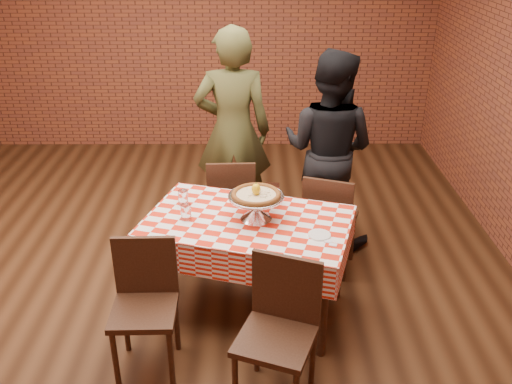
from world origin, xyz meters
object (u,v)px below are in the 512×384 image
pizza_stand (256,207)px  condiment_caddy (272,194)px  chair_far_right (330,221)px  water_glass_right (183,198)px  diner_olive (233,132)px  chair_far_left (232,202)px  table (248,266)px  chair_near_right (276,340)px  water_glass_left (186,212)px  diner_black (328,150)px  chair_near_left (144,313)px  pizza (256,195)px

pizza_stand → condiment_caddy: 0.27m
pizza_stand → chair_far_right: size_ratio=0.45×
water_glass_right → diner_olive: bearing=73.1°
pizza_stand → chair_far_left: pizza_stand is taller
condiment_caddy → chair_far_right: 0.70m
table → chair_near_right: bearing=-79.3°
chair_far_right → water_glass_left: bearing=46.5°
pizza_stand → chair_near_right: bearing=-83.2°
pizza_stand → water_glass_right: bearing=158.5°
chair_near_right → condiment_caddy: bearing=110.0°
diner_black → water_glass_right: bearing=64.8°
table → diner_black: 1.35m
table → water_glass_left: water_glass_left is taller
chair_near_left → pizza_stand: bearing=40.9°
condiment_caddy → pizza_stand: bearing=-113.4°
chair_far_left → chair_far_right: 0.87m
pizza_stand → diner_olive: size_ratio=0.21×
chair_far_left → pizza: bearing=101.0°
condiment_caddy → chair_far_left: (-0.32, 0.64, -0.39)m
pizza → diner_olive: bearing=98.8°
chair_near_right → diner_black: size_ratio=0.53×
pizza → condiment_caddy: (0.12, 0.24, -0.11)m
diner_olive → pizza_stand: bearing=98.6°
chair_far_left → table: bearing=97.1°
water_glass_left → water_glass_right: size_ratio=1.00×
table → diner_olive: size_ratio=0.74×
chair_near_right → chair_far_right: bearing=91.7°
water_glass_right → chair_near_right: size_ratio=0.13×
chair_near_left → chair_near_right: size_ratio=0.97×
pizza → chair_near_left: (-0.69, -0.62, -0.50)m
pizza_stand → diner_olive: 1.30m
pizza → diner_black: size_ratio=0.20×
chair_near_left → chair_far_left: bearing=70.8°
pizza_stand → diner_black: diner_black is taller
chair_near_right → water_glass_left: bearing=144.5°
water_glass_right → chair_far_right: bearing=16.9°
diner_black → chair_near_left: bearing=80.5°
pizza → diner_black: diner_black is taller
chair_near_left → diner_black: diner_black is taller
condiment_caddy → diner_black: (0.50, 0.80, 0.02)m
chair_near_left → diner_olive: (0.50, 1.91, 0.49)m
pizza_stand → chair_far_right: (0.60, 0.55, -0.41)m
chair_near_left → chair_far_left: (0.49, 1.50, -0.00)m
water_glass_right → chair_far_right: 1.24m
pizza_stand → chair_near_left: 1.02m
pizza → condiment_caddy: bearing=63.6°
pizza → pizza_stand: bearing=0.0°
chair_near_right → diner_black: (0.52, 1.93, 0.40)m
water_glass_right → diner_olive: size_ratio=0.06×
chair_near_left → condiment_caddy: bearing=45.6°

